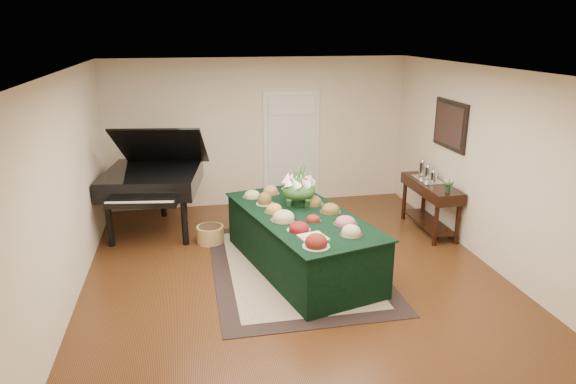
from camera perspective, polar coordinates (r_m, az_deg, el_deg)
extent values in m
plane|color=black|center=(7.12, 0.48, -8.80)|extent=(6.00, 6.00, 0.00)
cube|color=black|center=(7.25, 0.81, -8.25)|extent=(2.27, 3.18, 0.01)
cube|color=beige|center=(7.25, 0.81, -8.20)|extent=(1.82, 2.73, 0.01)
cube|color=silver|center=(9.65, 0.38, 4.98)|extent=(1.05, 0.04, 2.10)
cube|color=silver|center=(9.64, 0.40, 4.66)|extent=(0.90, 0.06, 2.00)
cube|color=black|center=(7.07, 1.47, -5.53)|extent=(1.79, 2.79, 0.78)
cube|color=black|center=(6.93, 1.50, -2.53)|extent=(1.86, 2.86, 0.02)
cylinder|color=#A6AEA5|center=(7.31, -2.61, -1.30)|extent=(0.25, 0.25, 0.01)
ellipsoid|color=brown|center=(7.29, -2.62, -0.81)|extent=(0.20, 0.20, 0.12)
cylinder|color=#A6AEA5|center=(5.92, 3.14, -6.04)|extent=(0.32, 0.32, 0.01)
ellipsoid|color=maroon|center=(5.89, 3.15, -5.50)|extent=(0.26, 0.26, 0.11)
cylinder|color=silver|center=(7.64, 1.14, -0.44)|extent=(0.28, 0.28, 0.01)
ellipsoid|color=brown|center=(7.62, 1.14, -0.06)|extent=(0.23, 0.23, 0.09)
cylinder|color=silver|center=(7.60, -4.01, -0.56)|extent=(0.28, 0.28, 0.01)
ellipsoid|color=#CABF7E|center=(7.59, -4.02, -0.26)|extent=(0.23, 0.23, 0.07)
cylinder|color=silver|center=(7.30, 2.67, -1.33)|extent=(0.33, 0.33, 0.01)
ellipsoid|color=brown|center=(7.28, 2.68, -0.96)|extent=(0.27, 0.27, 0.09)
cylinder|color=silver|center=(7.97, 0.30, 0.34)|extent=(0.30, 0.30, 0.01)
ellipsoid|color=#995B3D|center=(7.95, 0.30, 0.67)|extent=(0.24, 0.24, 0.08)
cylinder|color=silver|center=(7.00, 4.73, -2.24)|extent=(0.29, 0.29, 0.01)
ellipsoid|color=brown|center=(6.98, 4.74, -1.85)|extent=(0.24, 0.24, 0.09)
cylinder|color=silver|center=(6.37, 1.21, -4.25)|extent=(0.30, 0.30, 0.01)
ellipsoid|color=maroon|center=(6.35, 1.22, -3.90)|extent=(0.25, 0.25, 0.07)
cylinder|color=silver|center=(6.69, -0.49, -3.14)|extent=(0.35, 0.35, 0.01)
ellipsoid|color=#CABF7E|center=(6.67, -0.49, -2.71)|extent=(0.28, 0.28, 0.09)
cylinder|color=silver|center=(6.27, 7.03, -4.74)|extent=(0.28, 0.28, 0.01)
ellipsoid|color=#CABF7E|center=(6.25, 7.04, -4.31)|extent=(0.23, 0.23, 0.09)
cylinder|color=silver|center=(7.75, -1.96, -0.18)|extent=(0.27, 0.27, 0.01)
ellipsoid|color=#CB7849|center=(7.73, -1.96, 0.18)|extent=(0.22, 0.22, 0.09)
cylinder|color=silver|center=(6.60, 6.40, -3.54)|extent=(0.31, 0.31, 0.01)
ellipsoid|color=#CA6570|center=(6.58, 6.41, -3.20)|extent=(0.26, 0.26, 0.07)
cylinder|color=silver|center=(6.67, 2.80, -3.22)|extent=(0.22, 0.22, 0.01)
ellipsoid|color=maroon|center=(6.66, 2.80, -2.94)|extent=(0.18, 0.18, 0.06)
cylinder|color=silver|center=(6.98, -1.55, -2.24)|extent=(0.27, 0.27, 0.01)
ellipsoid|color=gold|center=(6.96, -1.55, -1.86)|extent=(0.22, 0.22, 0.09)
cube|color=tan|center=(6.14, 2.83, -5.08)|extent=(0.36, 0.36, 0.02)
ellipsoid|color=beige|center=(6.13, 2.16, -4.63)|extent=(0.14, 0.14, 0.08)
ellipsoid|color=beige|center=(6.21, 3.22, -4.39)|extent=(0.12, 0.12, 0.07)
cube|color=yellow|center=(6.09, 3.61, -4.95)|extent=(0.11, 0.11, 0.05)
cylinder|color=black|center=(7.24, 1.20, -0.78)|extent=(0.18, 0.18, 0.18)
ellipsoid|color=#295722|center=(7.20, 1.20, 0.21)|extent=(0.46, 0.46, 0.30)
cylinder|color=black|center=(8.23, -19.21, -3.36)|extent=(0.10, 0.10, 0.72)
cylinder|color=black|center=(7.98, -11.40, -3.35)|extent=(0.10, 0.10, 0.72)
cylinder|color=black|center=(9.27, -13.73, -0.51)|extent=(0.10, 0.10, 0.72)
cube|color=black|center=(8.50, -14.79, 1.37)|extent=(1.65, 1.74, 0.31)
cube|color=black|center=(7.72, -16.00, -1.21)|extent=(1.05, 0.37, 0.10)
cube|color=black|center=(8.49, -13.86, 4.94)|extent=(1.53, 1.31, 0.79)
cylinder|color=#A47C42|center=(8.07, -8.62, -4.68)|extent=(0.42, 0.42, 0.26)
cylinder|color=black|center=(8.11, 16.09, -3.62)|extent=(0.07, 0.07, 0.65)
cylinder|color=black|center=(8.28, 18.31, -3.40)|extent=(0.07, 0.07, 0.65)
cylinder|color=black|center=(9.10, 12.79, -1.02)|extent=(0.07, 0.07, 0.65)
cylinder|color=black|center=(9.25, 14.83, -0.87)|extent=(0.07, 0.07, 0.65)
cube|color=black|center=(8.55, 15.64, 0.45)|extent=(0.45, 1.39, 0.18)
cube|color=black|center=(8.74, 15.32, -3.23)|extent=(0.38, 1.22, 0.03)
cube|color=silver|center=(8.65, 15.28, 1.35)|extent=(0.34, 0.58, 0.02)
cylinder|color=black|center=(8.07, 17.35, 0.36)|extent=(0.07, 0.07, 0.11)
ellipsoid|color=pink|center=(8.04, 17.42, 1.06)|extent=(0.17, 0.17, 0.11)
cube|color=black|center=(8.42, 17.59, 7.13)|extent=(0.04, 0.95, 0.75)
cube|color=#46121D|center=(8.41, 17.44, 7.13)|extent=(0.01, 0.82, 0.62)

